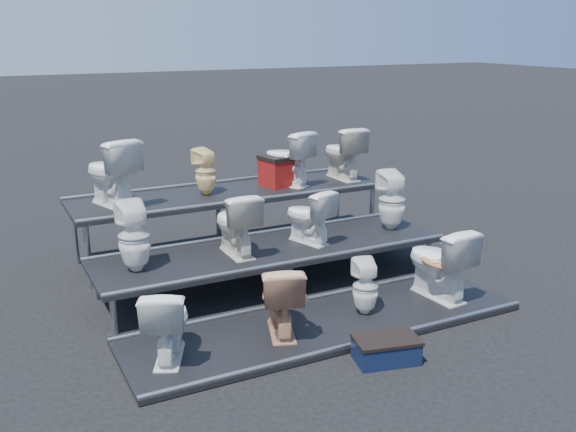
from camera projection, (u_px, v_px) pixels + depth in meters
name	position (u px, v px, depth m)	size (l,w,h in m)	color
ground	(272.00, 284.00, 7.74)	(80.00, 80.00, 0.00)	black
tier_front	(326.00, 324.00, 6.62)	(4.20, 1.20, 0.06)	black
tier_mid	(272.00, 266.00, 7.68)	(4.20, 1.20, 0.46)	black
tier_back	(231.00, 222.00, 8.74)	(4.20, 1.20, 0.86)	black
toilet_0	(167.00, 322.00, 5.80)	(0.40, 0.70, 0.71)	white
toilet_1	(281.00, 298.00, 6.29)	(0.41, 0.72, 0.73)	tan
toilet_2	(365.00, 287.00, 6.74)	(0.27, 0.27, 0.60)	white
toilet_3	(439.00, 262.00, 7.12)	(0.46, 0.81, 0.83)	white
toilet_4	(134.00, 236.00, 6.81)	(0.34, 0.35, 0.76)	white
toilet_5	(236.00, 223.00, 7.32)	(0.41, 0.72, 0.74)	silver
toilet_6	(308.00, 216.00, 7.74)	(0.37, 0.65, 0.66)	white
toilet_7	(392.00, 200.00, 8.25)	(0.35, 0.35, 0.77)	white
toilet_8	(111.00, 172.00, 7.83)	(0.47, 0.83, 0.84)	white
toilet_9	(206.00, 172.00, 8.39)	(0.28, 0.28, 0.61)	#F4DA95
toilet_10	(287.00, 158.00, 8.88)	(0.43, 0.75, 0.76)	white
toilet_11	(343.00, 153.00, 9.27)	(0.43, 0.75, 0.76)	silver
red_crate	(281.00, 172.00, 8.94)	(0.52, 0.41, 0.37)	maroon
step_stool	(386.00, 351.00, 5.92)	(0.57, 0.34, 0.21)	black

